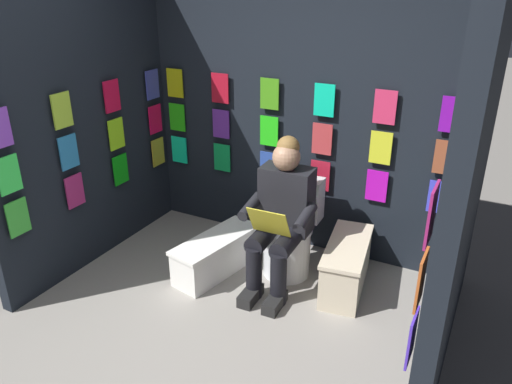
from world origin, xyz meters
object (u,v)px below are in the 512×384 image
object	(u,v)px
person_reading	(281,215)
comic_longbox_near	(346,266)
comic_longbox_far	(216,254)
toilet	(291,234)

from	to	relation	value
person_reading	comic_longbox_near	bearing A→B (deg)	-162.19
comic_longbox_far	comic_longbox_near	bearing A→B (deg)	-153.62
person_reading	comic_longbox_near	distance (m)	0.66
toilet	comic_longbox_near	bearing A→B (deg)	172.35
toilet	comic_longbox_far	size ratio (longest dim) A/B	0.90
person_reading	comic_longbox_far	world-z (taller)	person_reading
toilet	comic_longbox_far	distance (m)	0.63
toilet	comic_longbox_near	xyz separation A→B (m)	(-0.50, 0.05, -0.13)
person_reading	comic_longbox_far	size ratio (longest dim) A/B	1.39
toilet	comic_longbox_near	size ratio (longest dim) A/B	0.96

